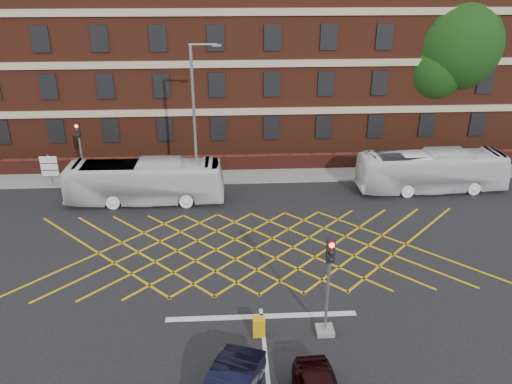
{
  "coord_description": "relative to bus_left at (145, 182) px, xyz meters",
  "views": [
    {
      "loc": [
        -1.16,
        -20.31,
        13.42
      ],
      "look_at": [
        0.04,
        1.5,
        3.47
      ],
      "focal_mm": 35.0,
      "sensor_mm": 36.0,
      "label": 1
    }
  ],
  "objects": [
    {
      "name": "ground",
      "position": [
        6.4,
        -8.08,
        -1.34
      ],
      "size": [
        120.0,
        120.0,
        0.0
      ],
      "primitive_type": "plane",
      "color": "black",
      "rests_on": "ground"
    },
    {
      "name": "victorian_building",
      "position": [
        6.65,
        13.91,
        6.5
      ],
      "size": [
        51.0,
        12.17,
        20.4
      ],
      "color": "#542315",
      "rests_on": "ground"
    },
    {
      "name": "boundary_wall",
      "position": [
        6.4,
        4.92,
        -0.79
      ],
      "size": [
        56.0,
        0.5,
        1.1
      ],
      "primitive_type": "cube",
      "color": "#4E1B14",
      "rests_on": "ground"
    },
    {
      "name": "far_pavement",
      "position": [
        6.4,
        3.92,
        -1.28
      ],
      "size": [
        60.0,
        3.0,
        0.12
      ],
      "primitive_type": "cube",
      "color": "slate",
      "rests_on": "ground"
    },
    {
      "name": "box_junction_hatching",
      "position": [
        6.4,
        -6.08,
        -1.33
      ],
      "size": [
        8.22,
        8.22,
        0.02
      ],
      "primitive_type": "cube",
      "rotation": [
        0.0,
        0.0,
        0.79
      ],
      "color": "#CC990C",
      "rests_on": "ground"
    },
    {
      "name": "stop_line",
      "position": [
        6.4,
        -11.58,
        -1.33
      ],
      "size": [
        8.0,
        0.3,
        0.02
      ],
      "primitive_type": "cube",
      "color": "silver",
      "rests_on": "ground"
    },
    {
      "name": "bus_left",
      "position": [
        0.0,
        0.0,
        0.0
      ],
      "size": [
        9.65,
        2.4,
        2.68
      ],
      "primitive_type": "imported",
      "rotation": [
        0.0,
        0.0,
        1.56
      ],
      "color": "white",
      "rests_on": "ground"
    },
    {
      "name": "bus_right",
      "position": [
        18.19,
        0.74,
        -0.01
      ],
      "size": [
        9.62,
        2.55,
        2.66
      ],
      "primitive_type": "imported",
      "rotation": [
        0.0,
        0.0,
        1.6
      ],
      "color": "white",
      "rests_on": "ground"
    },
    {
      "name": "deciduous_tree",
      "position": [
        22.29,
        10.22,
        6.09
      ],
      "size": [
        7.92,
        7.79,
        11.87
      ],
      "color": "black",
      "rests_on": "ground"
    },
    {
      "name": "traffic_light_near",
      "position": [
        8.87,
        -12.71,
        0.42
      ],
      "size": [
        0.7,
        0.7,
        4.27
      ],
      "color": "slate",
      "rests_on": "ground"
    },
    {
      "name": "traffic_light_far",
      "position": [
        -4.47,
        2.82,
        0.42
      ],
      "size": [
        0.7,
        0.7,
        4.27
      ],
      "color": "slate",
      "rests_on": "ground"
    },
    {
      "name": "street_lamp",
      "position": [
        3.2,
        0.84,
        1.93
      ],
      "size": [
        2.25,
        1.0,
        9.4
      ],
      "color": "slate",
      "rests_on": "ground"
    },
    {
      "name": "direction_signs",
      "position": [
        -6.6,
        2.67,
        0.04
      ],
      "size": [
        1.1,
        0.16,
        2.2
      ],
      "color": "gray",
      "rests_on": "ground"
    },
    {
      "name": "utility_cabinet",
      "position": [
        6.22,
        -12.71,
        -0.94
      ],
      "size": [
        0.48,
        0.39,
        0.81
      ],
      "primitive_type": "cube",
      "color": "#D3950C",
      "rests_on": "ground"
    }
  ]
}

